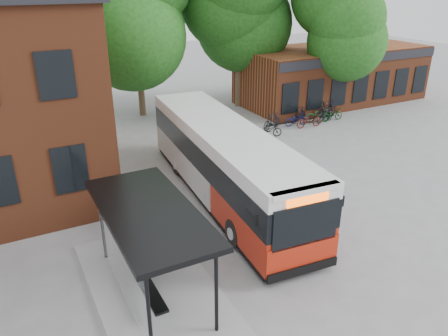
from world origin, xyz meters
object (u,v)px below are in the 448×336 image
bicycle_5 (325,115)px  bicycle_7 (326,109)px  bicycle_4 (309,120)px  bicycle_3 (299,115)px  bicycle_0 (269,130)px  bicycle_6 (318,114)px  bicycle_extra_0 (332,114)px  bus_shelter (152,252)px  bicycle_2 (296,119)px  city_bus (225,163)px  bicycle_1 (272,121)px

bicycle_5 → bicycle_7: 1.25m
bicycle_4 → bicycle_7: size_ratio=0.96×
bicycle_7 → bicycle_3: bearing=86.5°
bicycle_0 → bicycle_6: 4.60m
bicycle_4 → bicycle_3: bearing=-1.9°
bicycle_4 → bicycle_extra_0: (2.21, 0.37, -0.03)m
bus_shelter → bicycle_6: bus_shelter is taller
bus_shelter → bicycle_5: 18.98m
bicycle_0 → bicycle_2: 2.91m
bicycle_3 → bicycle_7: bearing=-109.8°
bicycle_3 → bicycle_4: bicycle_3 is taller
bicycle_3 → bicycle_2: bearing=108.8°
bicycle_3 → bicycle_extra_0: 2.24m
bicycle_3 → bicycle_6: bearing=-137.3°
city_bus → bicycle_extra_0: size_ratio=7.52×
bus_shelter → bicycle_extra_0: 19.48m
bicycle_1 → city_bus: bearing=112.0°
bicycle_0 → bicycle_2: bicycle_2 is taller
bicycle_4 → bicycle_2: bearing=40.6°
bus_shelter → bicycle_4: 17.47m
city_bus → bicycle_extra_0: city_bus is taller
city_bus → bicycle_3: bearing=42.2°
bicycle_1 → bicycle_6: 3.57m
bicycle_5 → bicycle_7: bearing=-56.6°
bicycle_extra_0 → city_bus: bearing=118.2°
bicycle_2 → bicycle_5: bearing=-89.4°
bus_shelter → bicycle_extra_0: size_ratio=4.22×
bicycle_7 → bus_shelter: bearing=119.5°
city_bus → bicycle_0: size_ratio=7.95×
bicycle_0 → bicycle_4: (3.22, 0.33, 0.06)m
bicycle_extra_0 → bicycle_4: bearing=98.7°
bus_shelter → bicycle_4: (13.94, 10.49, -0.98)m
bicycle_0 → bicycle_7: bearing=-56.5°
bicycle_3 → bicycle_7: (2.34, 0.11, 0.07)m
bicycle_1 → bicycle_3: bicycle_1 is taller
city_bus → bicycle_5: city_bus is taller
bicycle_1 → bicycle_2: size_ratio=1.12×
bus_shelter → city_bus: (4.80, 4.57, 0.14)m
bus_shelter → bicycle_1: bearing=44.0°
bicycle_5 → bicycle_2: bearing=68.8°
city_bus → bicycle_7: city_bus is taller
bicycle_extra_0 → bus_shelter: bearing=123.1°
bicycle_5 → bicycle_extra_0: bearing=-103.3°
bicycle_5 → bicycle_1: bearing=70.8°
bicycle_3 → bicycle_extra_0: bicycle_3 is taller
bicycle_1 → bicycle_extra_0: size_ratio=1.08×
bicycle_1 → bicycle_6: bicycle_1 is taller
bicycle_2 → bicycle_7: size_ratio=0.85×
bicycle_3 → bicycle_4: bearing=151.7°
bicycle_6 → bicycle_5: bearing=-122.9°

